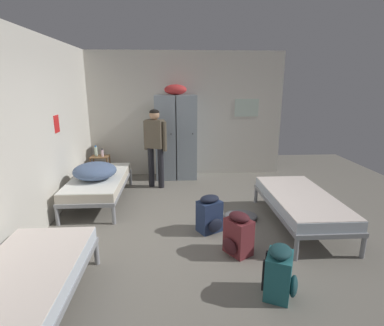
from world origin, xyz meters
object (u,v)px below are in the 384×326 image
backpack_navy (210,215)px  backpack_teal (280,273)px  bed_right (301,201)px  clothes_pile_grey (241,216)px  person_traveler (155,141)px  bed_left_front (18,288)px  bed_left_rear (99,182)px  lotion_bottle (102,153)px  backpack_maroon (238,235)px  locker_bank (176,135)px  water_bottle (96,151)px  shelf_unit (101,166)px  bedding_heap (95,171)px

backpack_navy → backpack_teal: (0.54, -1.41, 0.00)m
bed_right → clothes_pile_grey: size_ratio=3.59×
person_traveler → backpack_navy: person_traveler is taller
bed_left_front → clothes_pile_grey: (2.40, 2.03, -0.33)m
bed_left_rear → clothes_pile_grey: bearing=-19.9°
lotion_bottle → backpack_maroon: (2.32, -3.02, -0.39)m
clothes_pile_grey → lotion_bottle: bearing=141.7°
locker_bank → water_bottle: locker_bank is taller
bed_right → backpack_navy: 1.39m
water_bottle → backpack_navy: 3.32m
bed_left_front → shelf_unit: bearing=93.5°
bed_left_front → bedding_heap: (-0.01, 2.74, 0.25)m
person_traveler → clothes_pile_grey: 2.35m
locker_bank → clothes_pile_grey: size_ratio=3.91×
backpack_teal → person_traveler: bearing=112.4°
locker_bank → bedding_heap: locker_bank is taller
locker_bank → water_bottle: (-1.73, -0.18, -0.30)m
water_bottle → bed_right: bearing=-33.4°
shelf_unit → bedding_heap: bedding_heap is taller
locker_bank → person_traveler: locker_bank is taller
person_traveler → backpack_maroon: size_ratio=2.91×
backpack_teal → clothes_pile_grey: size_ratio=1.04×
bed_left_rear → bed_left_front: 2.90m
bed_right → lotion_bottle: (-3.42, 2.29, 0.27)m
bed_right → bedding_heap: (-3.25, 0.97, 0.25)m
lotion_bottle → backpack_navy: lotion_bottle is taller
lotion_bottle → backpack_teal: bearing=-56.0°
water_bottle → bedding_heap: bearing=-77.0°
shelf_unit → bed_right: bearing=-33.8°
water_bottle → backpack_navy: size_ratio=0.42×
backpack_teal → clothes_pile_grey: bearing=89.9°
clothes_pile_grey → bed_left_rear: bearing=160.1°
backpack_maroon → backpack_teal: (0.25, -0.80, 0.00)m
backpack_navy → backpack_maroon: bearing=-65.2°
locker_bank → bed_left_front: 4.56m
person_traveler → backpack_teal: 3.77m
backpack_maroon → backpack_teal: bearing=-72.4°
locker_bank → bed_left_rear: locker_bank is taller
shelf_unit → backpack_maroon: (2.39, -3.06, -0.09)m
bed_right → backpack_navy: (-1.38, -0.12, -0.12)m
backpack_teal → shelf_unit: bearing=124.4°
water_bottle → lotion_bottle: bearing=-21.8°
bed_left_front → backpack_maroon: backpack_maroon is taller
bed_left_front → water_bottle: water_bottle is taller
bed_left_front → water_bottle: (-0.33, 4.13, 0.29)m
shelf_unit → backpack_teal: shelf_unit is taller
locker_bank → backpack_maroon: bearing=-77.3°
bed_left_front → water_bottle: size_ratio=8.30×
locker_bank → person_traveler: bearing=-123.8°
bed_right → clothes_pile_grey: bed_right is taller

